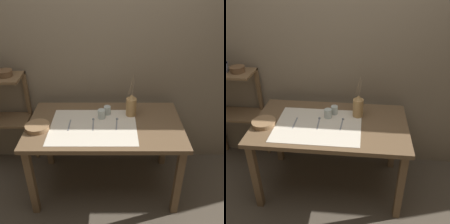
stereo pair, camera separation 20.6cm
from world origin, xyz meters
TOP-DOWN VIEW (x-y plane):
  - ground_plane at (0.00, 0.00)m, footprint 12.00×12.00m
  - stone_wall_back at (0.00, 0.51)m, footprint 7.00×0.06m
  - wooden_table at (0.00, 0.00)m, footprint 1.39×0.79m
  - wooden_shelf_unit at (-1.09, 0.35)m, footprint 0.57×0.29m
  - linen_cloth at (-0.10, -0.05)m, footprint 0.76×0.58m
  - pitcher_with_flowers at (0.24, 0.15)m, footprint 0.10×0.10m
  - wooden_bowl at (-0.59, -0.09)m, footprint 0.21×0.21m
  - glass_tumbler_near at (-0.03, 0.09)m, footprint 0.07×0.07m
  - glass_tumbler_far at (0.02, 0.16)m, footprint 0.07×0.07m
  - knife_center at (-0.32, -0.03)m, footprint 0.01×0.18m
  - spoon_inner at (-0.11, 0.03)m, footprint 0.02×0.19m
  - spoon_outer at (0.11, 0.03)m, footprint 0.03×0.19m
  - metal_pot_small at (-0.94, 0.31)m, footprint 0.14×0.14m

SIDE VIEW (x-z plane):
  - ground_plane at x=0.00m, z-range 0.00..0.00m
  - wooden_table at x=0.00m, z-range 0.29..1.04m
  - linen_cloth at x=-0.10m, z-range 0.75..0.76m
  - wooden_shelf_unit at x=-1.09m, z-range 0.22..1.30m
  - knife_center at x=-0.32m, z-range 0.76..0.76m
  - spoon_inner at x=-0.11m, z-range 0.75..0.77m
  - spoon_outer at x=0.11m, z-range 0.75..0.77m
  - wooden_bowl at x=-0.59m, z-range 0.75..0.80m
  - glass_tumbler_far at x=0.02m, z-range 0.76..0.84m
  - glass_tumbler_near at x=-0.03m, z-range 0.76..0.84m
  - pitcher_with_flowers at x=0.24m, z-range 0.66..1.06m
  - metal_pot_small at x=-0.94m, z-range 1.09..1.15m
  - stone_wall_back at x=0.00m, z-range 0.00..2.40m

